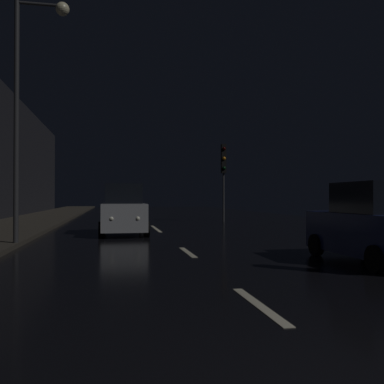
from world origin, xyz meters
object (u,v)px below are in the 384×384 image
streetlamp_overhead (31,85)px  car_parked_right_near (373,225)px  traffic_light_far_right (224,165)px  car_approaching_headlights (123,211)px

streetlamp_overhead → car_parked_right_near: bearing=-28.4°
traffic_light_far_right → streetlamp_overhead: bearing=-34.7°
car_approaching_headlights → car_parked_right_near: bearing=32.9°
streetlamp_overhead → car_parked_right_near: streetlamp_overhead is taller
car_parked_right_near → car_approaching_headlights: bearing=32.9°
car_approaching_headlights → car_parked_right_near: 10.76m
car_approaching_headlights → traffic_light_far_right: bearing=140.7°
traffic_light_far_right → streetlamp_overhead: 15.78m
streetlamp_overhead → car_approaching_headlights: size_ratio=1.84×
streetlamp_overhead → car_parked_right_near: size_ratio=2.03×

